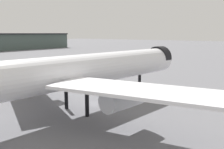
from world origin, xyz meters
The scene contains 2 objects.
ground centered at (0.00, 0.00, 0.00)m, with size 900.00×900.00×0.00m, color slate.
airliner_near_gate centered at (-4.11, -1.44, 8.10)m, with size 62.90×56.96×18.39m.
Camera 1 is at (-38.29, -34.26, 15.53)m, focal length 38.19 mm.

